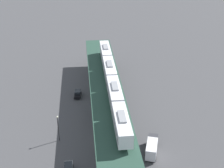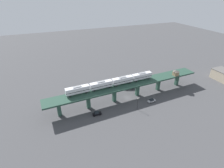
% 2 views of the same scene
% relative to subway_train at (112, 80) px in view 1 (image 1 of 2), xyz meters
% --- Properties ---
extents(ground_plane, '(400.00, 400.00, 0.00)m').
position_rel_subway_train_xyz_m(ground_plane, '(0.99, 9.28, -11.35)').
color(ground_plane, '#424244').
extents(elevated_viaduct, '(12.46, 92.28, 8.81)m').
position_rel_subway_train_xyz_m(elevated_viaduct, '(1.00, 9.08, -3.83)').
color(elevated_viaduct, '#244135').
rests_on(elevated_viaduct, ground).
extents(subway_train, '(5.03, 49.88, 4.45)m').
position_rel_subway_train_xyz_m(subway_train, '(0.00, 0.00, 0.00)').
color(subway_train, silver).
rests_on(subway_train, elevated_viaduct).
extents(street_car_black, '(2.12, 4.48, 1.89)m').
position_rel_subway_train_xyz_m(street_car_black, '(9.58, -12.13, -10.41)').
color(street_car_black, black).
rests_on(street_car_black, ground).
extents(delivery_truck, '(4.05, 7.54, 3.20)m').
position_rel_subway_train_xyz_m(delivery_truck, '(-8.14, 14.62, -9.59)').
color(delivery_truck, '#333338').
rests_on(delivery_truck, ground).
extents(street_lamp, '(0.44, 0.44, 6.94)m').
position_rel_subway_train_xyz_m(street_lamp, '(13.20, 8.74, -7.24)').
color(street_lamp, black).
rests_on(street_lamp, ground).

